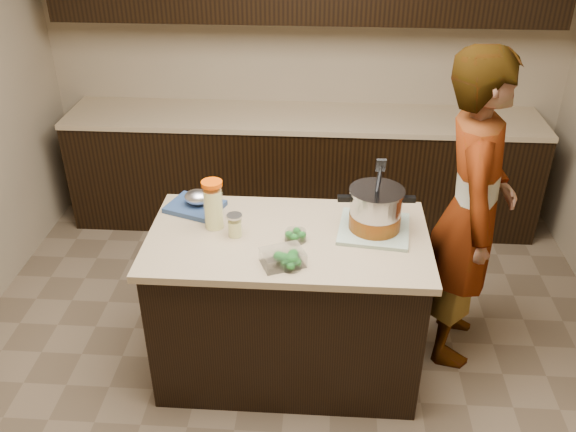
# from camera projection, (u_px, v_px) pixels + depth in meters

# --- Properties ---
(ground_plane) EXTENTS (4.00, 4.00, 0.00)m
(ground_plane) POSITION_uv_depth(u_px,v_px,m) (288.00, 364.00, 3.61)
(ground_plane) COLOR brown
(ground_plane) RESTS_ON ground
(room_shell) EXTENTS (4.04, 4.04, 2.72)m
(room_shell) POSITION_uv_depth(u_px,v_px,m) (288.00, 83.00, 2.73)
(room_shell) COLOR tan
(room_shell) RESTS_ON ground
(back_cabinets) EXTENTS (3.60, 0.63, 2.33)m
(back_cabinets) POSITION_uv_depth(u_px,v_px,m) (303.00, 108.00, 4.62)
(back_cabinets) COLOR black
(back_cabinets) RESTS_ON ground
(island) EXTENTS (1.46, 0.81, 0.90)m
(island) POSITION_uv_depth(u_px,v_px,m) (288.00, 304.00, 3.38)
(island) COLOR black
(island) RESTS_ON ground
(dish_towel) EXTENTS (0.40, 0.40, 0.02)m
(dish_towel) POSITION_uv_depth(u_px,v_px,m) (374.00, 229.00, 3.19)
(dish_towel) COLOR #517858
(dish_towel) RESTS_ON island
(stock_pot) EXTENTS (0.40, 0.30, 0.40)m
(stock_pot) POSITION_uv_depth(u_px,v_px,m) (375.00, 212.00, 3.14)
(stock_pot) COLOR #B7B7BC
(stock_pot) RESTS_ON dish_towel
(lemonade_pitcher) EXTENTS (0.12, 0.12, 0.26)m
(lemonade_pitcher) POSITION_uv_depth(u_px,v_px,m) (213.00, 206.00, 3.16)
(lemonade_pitcher) COLOR #EBE98F
(lemonade_pitcher) RESTS_ON island
(mason_jar) EXTENTS (0.10, 0.10, 0.13)m
(mason_jar) POSITION_uv_depth(u_px,v_px,m) (235.00, 226.00, 3.12)
(mason_jar) COLOR #EBE98F
(mason_jar) RESTS_ON island
(broccoli_tub_left) EXTENTS (0.15, 0.15, 0.05)m
(broccoli_tub_left) POSITION_uv_depth(u_px,v_px,m) (296.00, 236.00, 3.10)
(broccoli_tub_left) COLOR silver
(broccoli_tub_left) RESTS_ON island
(broccoli_tub_right) EXTENTS (0.13, 0.13, 0.05)m
(broccoli_tub_right) POSITION_uv_depth(u_px,v_px,m) (291.00, 264.00, 2.90)
(broccoli_tub_right) COLOR silver
(broccoli_tub_right) RESTS_ON island
(broccoli_tub_rect) EXTENTS (0.24, 0.21, 0.07)m
(broccoli_tub_rect) POSITION_uv_depth(u_px,v_px,m) (283.00, 258.00, 2.92)
(broccoli_tub_rect) COLOR silver
(broccoli_tub_rect) RESTS_ON island
(blue_tray) EXTENTS (0.35, 0.31, 0.11)m
(blue_tray) POSITION_uv_depth(u_px,v_px,m) (196.00, 203.00, 3.37)
(blue_tray) COLOR navy
(blue_tray) RESTS_ON island
(person) EXTENTS (0.54, 0.73, 1.84)m
(person) POSITION_uv_depth(u_px,v_px,m) (471.00, 213.00, 3.31)
(person) COLOR gray
(person) RESTS_ON ground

